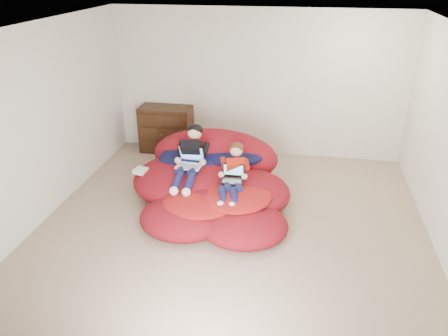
% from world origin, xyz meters
% --- Properties ---
extents(room_shell, '(5.10, 5.10, 2.77)m').
position_xyz_m(room_shell, '(0.00, 0.00, 0.22)').
color(room_shell, '#9F8872').
rests_on(room_shell, ground).
extents(dresser, '(0.92, 0.52, 0.83)m').
position_xyz_m(dresser, '(-1.59, 2.25, 0.41)').
color(dresser, '#331C0E').
rests_on(dresser, ground).
extents(beanbag_pile, '(2.35, 2.39, 0.93)m').
position_xyz_m(beanbag_pile, '(-0.41, 0.63, 0.27)').
color(beanbag_pile, maroon).
rests_on(beanbag_pile, ground).
extents(cream_pillow, '(0.44, 0.28, 0.28)m').
position_xyz_m(cream_pillow, '(-0.86, 1.42, 0.62)').
color(cream_pillow, beige).
rests_on(cream_pillow, beanbag_pile).
extents(older_boy, '(0.32, 1.04, 0.69)m').
position_xyz_m(older_boy, '(-0.70, 0.61, 0.68)').
color(older_boy, black).
rests_on(older_boy, beanbag_pile).
extents(younger_boy, '(0.34, 0.93, 0.59)m').
position_xyz_m(younger_boy, '(-0.05, 0.40, 0.59)').
color(younger_boy, '#B11F0F').
rests_on(younger_boy, beanbag_pile).
extents(laptop_white, '(0.36, 0.36, 0.24)m').
position_xyz_m(laptop_white, '(-0.70, 0.55, 0.62)').
color(laptop_white, white).
rests_on(laptop_white, older_boy).
extents(laptop_black, '(0.30, 0.27, 0.22)m').
position_xyz_m(laptop_black, '(-0.05, 0.33, 0.55)').
color(laptop_black, black).
rests_on(laptop_black, younger_boy).
extents(power_adapter, '(0.21, 0.21, 0.06)m').
position_xyz_m(power_adapter, '(-1.43, 0.51, 0.42)').
color(power_adapter, white).
rests_on(power_adapter, beanbag_pile).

